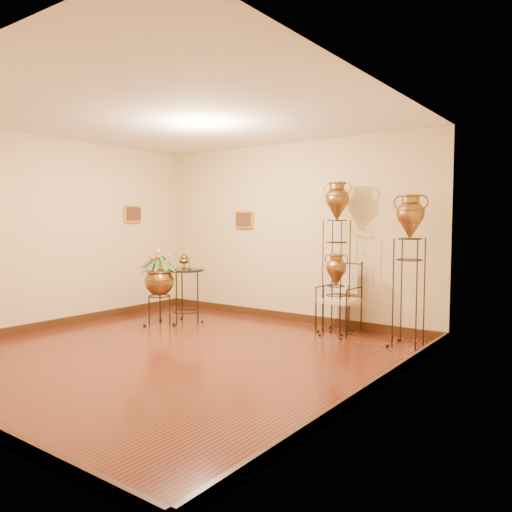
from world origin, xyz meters
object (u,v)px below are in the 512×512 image
Objects in this scene: amphora_mid at (409,269)px; side_table at (185,294)px; armchair at (339,298)px; planter_urn at (159,278)px; amphora_tall at (336,255)px.

amphora_mid is 3.41m from side_table.
armchair is (-1.07, 0.21, -0.48)m from amphora_mid.
armchair is (2.44, 1.14, -0.22)m from planter_urn.
planter_urn is at bearing -154.56° from amphora_tall.
planter_urn is at bearing -165.12° from amphora_mid.
amphora_tall is at bearing 19.10° from side_table.
planter_urn is 2.70m from armchair.
amphora_mid is at bearing 14.88° from planter_urn.
side_table is at bearing 64.06° from planter_urn.
planter_urn is (-2.39, -1.14, -0.38)m from amphora_tall.
amphora_tall is 2.03× the size of side_table.
planter_urn is 1.30× the size of armchair.
planter_urn is at bearing -115.94° from side_table.
side_table is at bearing -158.63° from armchair.
armchair is at bearing 169.08° from amphora_mid.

